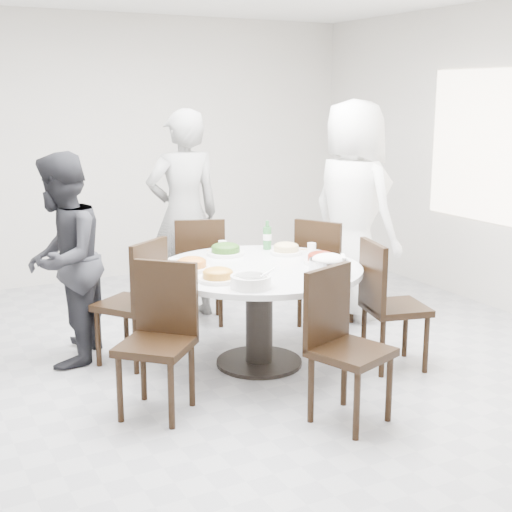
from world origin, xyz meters
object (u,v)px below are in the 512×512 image
chair_se (396,305)px  diner_right (353,210)px  chair_ne (327,272)px  chair_sw (155,342)px  chair_nw (129,302)px  rice_bowl (328,268)px  soup_bowl (251,282)px  dining_table (259,316)px  chair_n (199,270)px  beverage_bottle (267,235)px  chair_s (351,349)px  diner_middle (184,215)px  diner_left (63,260)px

chair_se → diner_right: size_ratio=0.49×
chair_ne → chair_sw: bearing=85.9°
chair_nw → rice_bowl: chair_nw is taller
chair_sw → soup_bowl: (0.65, -0.04, 0.32)m
rice_bowl → chair_nw: bearing=140.2°
soup_bowl → dining_table: bearing=56.4°
chair_ne → chair_n: size_ratio=1.00×
chair_n → rice_bowl: size_ratio=3.51×
rice_bowl → beverage_bottle: (0.04, 0.95, 0.06)m
beverage_bottle → chair_nw: bearing=-179.4°
chair_se → diner_right: bearing=-6.7°
soup_bowl → chair_sw: bearing=176.7°
dining_table → chair_s: chair_s is taller
chair_n → diner_right: size_ratio=0.49×
soup_bowl → diner_middle: bearing=80.9°
diner_left → chair_ne: bearing=114.3°
chair_nw → diner_right: size_ratio=0.49×
chair_ne → beverage_bottle: size_ratio=4.06×
chair_se → rice_bowl: bearing=99.2°
dining_table → chair_sw: bearing=-155.5°
chair_se → beverage_bottle: (-0.52, 1.00, 0.39)m
chair_nw → chair_s: same height
chair_nw → diner_left: size_ratio=0.60×
diner_right → diner_middle: (-1.33, 0.70, -0.04)m
dining_table → diner_left: 1.50m
soup_bowl → beverage_bottle: bearing=56.0°
diner_right → soup_bowl: size_ratio=7.31×
chair_ne → beverage_bottle: beverage_bottle is taller
chair_sw → diner_middle: 2.10m
chair_se → beverage_bottle: size_ratio=4.06×
chair_sw → diner_middle: bearing=106.6°
diner_left → chair_s: bearing=64.0°
dining_table → chair_se: size_ratio=1.58×
diner_middle → rice_bowl: bearing=101.6°
chair_sw → diner_middle: diner_middle is taller
chair_n → chair_nw: size_ratio=1.00×
chair_n → soup_bowl: 1.68m
chair_n → chair_nw: (-0.85, -0.66, 0.00)m
chair_n → diner_left: size_ratio=0.60×
diner_left → rice_bowl: bearing=81.4°
diner_middle → diner_left: size_ratio=1.18×
chair_n → rice_bowl: (0.28, -1.60, 0.33)m
dining_table → chair_s: 1.11m
diner_right → beverage_bottle: diner_right is taller
dining_table → rice_bowl: size_ratio=5.54×
chair_nw → beverage_bottle: beverage_bottle is taller
diner_right → rice_bowl: 1.54m
soup_bowl → beverage_bottle: beverage_bottle is taller
diner_right → dining_table: bearing=107.7°
chair_n → chair_ne: bearing=168.5°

